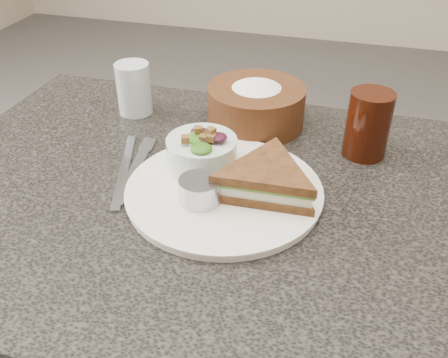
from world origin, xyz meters
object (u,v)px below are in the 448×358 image
salad_bowl (202,148)px  water_glass (134,89)px  cola_glass (369,121)px  sandwich (266,180)px  dining_table (222,344)px  bread_basket (256,100)px  dinner_plate (224,192)px  dressing_ramekin (200,190)px

salad_bowl → water_glass: 0.26m
cola_glass → water_glass: bearing=175.1°
sandwich → dining_table: bearing=178.4°
sandwich → bread_basket: size_ratio=0.97×
sandwich → cola_glass: cola_glass is taller
dining_table → water_glass: bearing=137.9°
bread_basket → cola_glass: size_ratio=1.44×
dinner_plate → cola_glass: bearing=42.8°
bread_basket → water_glass: bearing=-176.4°
salad_bowl → sandwich: bearing=-22.2°
bread_basket → water_glass: size_ratio=1.81×
dining_table → salad_bowl: (-0.05, 0.05, 0.42)m
bread_basket → water_glass: bread_basket is taller
sandwich → salad_bowl: size_ratio=1.56×
salad_bowl → cola_glass: (0.25, 0.13, 0.02)m
sandwich → dressing_ramekin: (-0.09, -0.05, -0.01)m
dinner_plate → sandwich: size_ratio=1.68×
sandwich → water_glass: size_ratio=1.76×
dining_table → sandwich: 0.42m
dinner_plate → water_glass: size_ratio=2.96×
dressing_ramekin → cola_glass: 0.32m
salad_bowl → water_glass: water_glass is taller
dining_table → water_glass: size_ratio=9.84×
dining_table → dressing_ramekin: bearing=-111.7°
dinner_plate → salad_bowl: salad_bowl is taller
water_glass → dinner_plate: bearing=-42.0°
dressing_ramekin → sandwich: bearing=27.6°
water_glass → dining_table: bearing=-42.1°
dining_table → dinner_plate: size_ratio=3.32×
dressing_ramekin → water_glass: 0.35m
dressing_ramekin → cola_glass: (0.23, 0.23, 0.03)m
dining_table → bread_basket: bread_basket is taller
dressing_ramekin → bread_basket: 0.28m
dressing_ramekin → bread_basket: size_ratio=0.34×
dining_table → water_glass: water_glass is taller
bread_basket → water_glass: (-0.24, -0.02, -0.00)m
salad_bowl → bread_basket: size_ratio=0.62×
cola_glass → dining_table: bearing=-138.9°
dining_table → salad_bowl: salad_bowl is taller
sandwich → dressing_ramekin: size_ratio=2.84×
dressing_ramekin → bread_basket: bearing=86.2°
dinner_plate → dressing_ramekin: 0.05m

